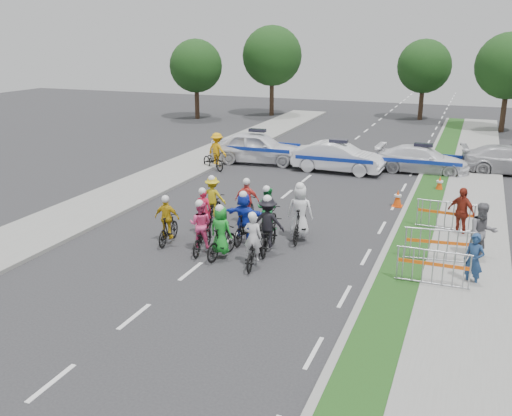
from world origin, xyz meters
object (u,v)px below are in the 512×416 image
at_px(rider_3, 168,225).
at_px(parked_bike, 213,160).
at_px(rider_1, 221,237).
at_px(rider_6, 204,220).
at_px(rider_10, 213,203).
at_px(spectator_1, 482,233).
at_px(rider_9, 247,206).
at_px(tree_0, 196,66).
at_px(rider_4, 268,230).
at_px(barrier_1, 438,247).
at_px(police_car_1, 338,157).
at_px(civilian_sedan, 511,160).
at_px(rider_2, 201,232).
at_px(barrier_2, 445,217).
at_px(cone_0, 398,198).
at_px(rider_0, 253,248).
at_px(police_car_2, 422,160).
at_px(rider_5, 244,221).
at_px(spectator_0, 474,260).
at_px(tree_3, 272,56).
at_px(marshal_hiviz, 217,150).
at_px(barrier_0, 433,269).
at_px(rider_7, 300,218).
at_px(police_car_0, 257,147).
at_px(cone_1, 440,184).
at_px(rider_8, 267,216).
at_px(tree_4, 424,66).
at_px(tree_1, 509,66).
at_px(spectator_2, 461,212).

distance_m(rider_3, parked_bike, 10.77).
relative_size(rider_1, rider_6, 0.98).
distance_m(rider_1, rider_10, 3.70).
bearing_deg(spectator_1, rider_1, 179.27).
xyz_separation_m(rider_9, tree_0, (-13.93, 23.37, 3.50)).
relative_size(rider_4, barrier_1, 0.96).
xyz_separation_m(barrier_1, parked_bike, (-11.71, 8.91, -0.09)).
distance_m(rider_4, police_car_1, 11.56).
xyz_separation_m(barrier_1, tree_0, (-20.70, 24.80, 3.63)).
xyz_separation_m(police_car_1, civilian_sedan, (8.07, 2.71, -0.05)).
relative_size(rider_2, police_car_1, 0.40).
height_order(barrier_2, cone_0, barrier_2).
distance_m(rider_0, police_car_2, 14.64).
xyz_separation_m(rider_0, rider_10, (-2.98, 3.47, 0.11)).
relative_size(rider_5, spectator_0, 1.18).
bearing_deg(tree_3, spectator_0, -60.93).
bearing_deg(civilian_sedan, tree_0, 56.23).
height_order(rider_10, marshal_hiviz, marshal_hiviz).
relative_size(rider_1, barrier_0, 0.88).
distance_m(rider_7, cone_0, 5.78).
relative_size(spectator_1, marshal_hiviz, 1.05).
xyz_separation_m(rider_7, cone_0, (2.53, 5.18, -0.45)).
bearing_deg(police_car_0, cone_1, -111.20).
relative_size(barrier_0, cone_1, 2.86).
bearing_deg(police_car_1, rider_8, -179.01).
xyz_separation_m(parked_bike, tree_4, (8.01, 21.89, 3.71)).
bearing_deg(rider_7, tree_1, -109.48).
xyz_separation_m(rider_1, parked_bike, (-5.40, 10.78, -0.21)).
xyz_separation_m(spectator_0, marshal_hiviz, (-12.84, 10.91, 0.12)).
relative_size(rider_2, spectator_1, 0.96).
bearing_deg(rider_3, rider_4, -178.20).
xyz_separation_m(spectator_1, barrier_2, (-1.19, 2.39, -0.37)).
bearing_deg(barrier_1, barrier_2, 90.00).
xyz_separation_m(police_car_2, cone_1, (1.11, -3.42, -0.32)).
height_order(rider_3, rider_7, rider_7).
height_order(rider_6, cone_0, rider_6).
bearing_deg(rider_5, rider_4, 155.90).
relative_size(rider_1, civilian_sedan, 0.37).
distance_m(police_car_0, civilian_sedan, 12.79).
distance_m(spectator_0, barrier_0, 1.17).
relative_size(police_car_1, parked_bike, 2.50).
distance_m(rider_6, rider_10, 1.66).
relative_size(rider_0, tree_3, 0.24).
bearing_deg(rider_7, rider_10, -18.01).
xyz_separation_m(barrier_0, tree_3, (-15.70, 30.62, 4.33)).
relative_size(tree_1, tree_4, 1.08).
xyz_separation_m(spectator_0, barrier_1, (-1.02, 1.27, -0.21)).
bearing_deg(police_car_2, rider_2, 160.81).
bearing_deg(spectator_2, tree_3, 153.72).
bearing_deg(rider_0, cone_1, -121.38).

